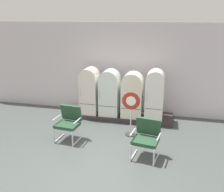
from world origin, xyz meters
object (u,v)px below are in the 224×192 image
refrigerator_3 (155,93)px  armchair_left (69,121)px  refrigerator_2 (132,94)px  refrigerator_0 (90,89)px  sign_stand (131,113)px  armchair_right (146,136)px  refrigerator_1 (110,91)px

refrigerator_3 → armchair_left: bearing=-141.8°
refrigerator_3 → refrigerator_2: bearing=-177.6°
refrigerator_3 → armchair_left: refrigerator_3 is taller
refrigerator_0 → refrigerator_2: 1.49m
armchair_left → sign_stand: size_ratio=0.74×
refrigerator_0 → armchair_right: size_ratio=1.60×
refrigerator_0 → armchair_left: bearing=-92.3°
armchair_right → refrigerator_3: bearing=88.9°
refrigerator_0 → refrigerator_3: size_ratio=0.98×
armchair_left → armchair_right: bearing=-11.3°
sign_stand → refrigerator_0: bearing=144.9°
refrigerator_2 → refrigerator_3: (0.74, 0.03, 0.07)m
refrigerator_1 → refrigerator_3: bearing=0.7°
refrigerator_0 → refrigerator_2: size_ratio=1.05×
armchair_right → sign_stand: (-0.56, 1.10, 0.12)m
refrigerator_0 → armchair_left: (-0.07, -1.78, -0.43)m
armchair_left → armchair_right: size_ratio=1.00×
armchair_left → refrigerator_2: bearing=48.7°
refrigerator_1 → armchair_right: 2.71m
refrigerator_1 → refrigerator_2: bearing=-0.9°
refrigerator_0 → refrigerator_1: (0.71, 0.01, -0.02)m
refrigerator_1 → armchair_left: refrigerator_1 is taller
sign_stand → refrigerator_2: bearing=96.6°
refrigerator_0 → refrigerator_3: 2.23m
refrigerator_0 → sign_stand: (1.62, -1.13, -0.31)m
refrigerator_2 → sign_stand: bearing=-83.4°
refrigerator_0 → sign_stand: 2.00m
refrigerator_2 → refrigerator_1: bearing=179.1°
refrigerator_2 → refrigerator_0: bearing=179.7°
refrigerator_0 → sign_stand: size_ratio=1.19×
refrigerator_1 → sign_stand: 1.49m
refrigerator_0 → refrigerator_1: refrigerator_0 is taller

